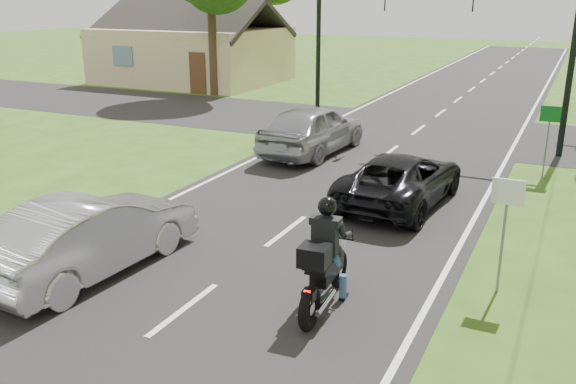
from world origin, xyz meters
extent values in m
plane|color=#2D4B15|center=(0.00, 0.00, 0.00)|extent=(140.00, 140.00, 0.00)
cube|color=black|center=(0.00, 10.00, 0.01)|extent=(8.00, 100.00, 0.01)
cube|color=black|center=(0.00, 16.00, 0.01)|extent=(60.00, 7.00, 0.01)
torus|color=black|center=(2.04, 1.97, 0.35)|extent=(0.20, 0.70, 0.69)
torus|color=black|center=(2.15, 0.39, 0.35)|extent=(0.22, 0.77, 0.76)
cube|color=black|center=(2.09, 1.28, 0.66)|extent=(0.36, 1.02, 0.32)
sphere|color=black|center=(2.07, 1.55, 0.85)|extent=(0.36, 0.36, 0.36)
cube|color=black|center=(2.12, 0.92, 0.85)|extent=(0.40, 0.60, 0.11)
cube|color=#FF0C07|center=(2.16, 0.28, 0.69)|extent=(0.11, 0.04, 0.05)
cylinder|color=silver|center=(2.30, 0.72, 0.33)|extent=(0.15, 0.85, 0.09)
cylinder|color=black|center=(2.06, 1.76, 1.04)|extent=(0.65, 0.08, 0.04)
cube|color=black|center=(2.14, 0.60, 1.17)|extent=(0.49, 0.45, 0.34)
cube|color=black|center=(2.10, 1.13, 1.31)|extent=(0.44, 0.26, 0.63)
sphere|color=black|center=(2.10, 1.20, 1.80)|extent=(0.32, 0.32, 0.32)
cylinder|color=navy|center=(1.85, 1.46, 0.24)|extent=(0.13, 0.13, 0.47)
cylinder|color=navy|center=(2.31, 1.49, 0.24)|extent=(0.13, 0.13, 0.47)
imported|color=black|center=(1.78, 6.99, 0.66)|extent=(2.48, 4.82, 1.30)
imported|color=#B9B9BE|center=(-2.44, 0.51, 0.76)|extent=(1.88, 4.65, 1.50)
imported|color=#97989E|center=(-2.31, 10.78, 0.85)|extent=(2.29, 5.04, 1.68)
cylinder|color=black|center=(5.20, 14.00, 3.00)|extent=(0.20, 0.20, 6.00)
cylinder|color=black|center=(-5.20, 18.00, 3.00)|extent=(0.20, 0.20, 6.00)
cylinder|color=slate|center=(4.70, 3.00, 1.00)|extent=(0.05, 0.05, 2.00)
cube|color=silver|center=(4.70, 2.97, 1.90)|extent=(0.55, 0.04, 0.45)
cylinder|color=slate|center=(4.90, 11.00, 1.00)|extent=(0.05, 0.05, 2.00)
cube|color=#0C591E|center=(4.90, 10.97, 1.90)|extent=(0.55, 0.04, 0.45)
cylinder|color=#332316|center=(-12.00, 20.00, 3.08)|extent=(0.44, 0.44, 6.16)
cylinder|color=#332316|center=(-14.00, 30.00, 3.36)|extent=(0.44, 0.44, 6.72)
cube|color=#CBB48D|center=(-16.00, 24.00, 1.60)|extent=(10.00, 8.00, 3.20)
cube|color=black|center=(-16.00, 22.00, 3.70)|extent=(10.20, 4.00, 2.29)
cube|color=black|center=(-16.00, 26.00, 3.70)|extent=(10.20, 4.00, 2.29)
camera|label=1|loc=(5.59, -7.54, 5.10)|focal=38.00mm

